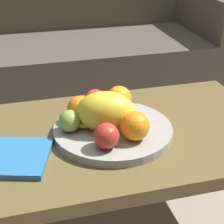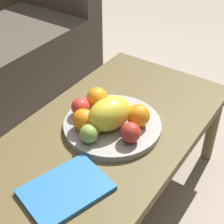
# 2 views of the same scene
# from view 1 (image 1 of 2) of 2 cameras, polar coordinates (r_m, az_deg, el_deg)

# --- Properties ---
(coffee_table) EXTENTS (1.02, 0.58, 0.40)m
(coffee_table) POSITION_cam_1_polar(r_m,az_deg,el_deg) (1.15, 0.00, -5.16)
(coffee_table) COLOR brown
(coffee_table) RESTS_ON ground_plane
(couch) EXTENTS (1.70, 0.70, 0.90)m
(couch) POSITION_cam_1_polar(r_m,az_deg,el_deg) (2.13, -6.61, 8.97)
(couch) COLOR #4A4238
(couch) RESTS_ON ground_plane
(fruit_bowl) EXTENTS (0.36, 0.36, 0.03)m
(fruit_bowl) POSITION_cam_1_polar(r_m,az_deg,el_deg) (1.11, -0.00, -2.87)
(fruit_bowl) COLOR #9D9B94
(fruit_bowl) RESTS_ON coffee_table
(melon_large_front) EXTENTS (0.20, 0.16, 0.12)m
(melon_large_front) POSITION_cam_1_polar(r_m,az_deg,el_deg) (1.07, -0.99, 0.14)
(melon_large_front) COLOR yellow
(melon_large_front) RESTS_ON fruit_bowl
(orange_front) EXTENTS (0.08, 0.08, 0.08)m
(orange_front) POSITION_cam_1_polar(r_m,az_deg,el_deg) (1.03, 3.57, -2.16)
(orange_front) COLOR orange
(orange_front) RESTS_ON fruit_bowl
(orange_left) EXTENTS (0.08, 0.08, 0.08)m
(orange_left) POSITION_cam_1_polar(r_m,az_deg,el_deg) (1.12, -4.92, 0.50)
(orange_left) COLOR orange
(orange_left) RESTS_ON fruit_bowl
(orange_right) EXTENTS (0.08, 0.08, 0.08)m
(orange_right) POSITION_cam_1_polar(r_m,az_deg,el_deg) (1.18, 1.10, 2.10)
(orange_right) COLOR orange
(orange_right) RESTS_ON fruit_bowl
(apple_front) EXTENTS (0.07, 0.07, 0.07)m
(apple_front) POSITION_cam_1_polar(r_m,az_deg,el_deg) (1.19, -2.64, 1.86)
(apple_front) COLOR red
(apple_front) RESTS_ON fruit_bowl
(apple_left) EXTENTS (0.06, 0.06, 0.06)m
(apple_left) POSITION_cam_1_polar(r_m,az_deg,el_deg) (1.07, -6.54, -1.37)
(apple_left) COLOR #80A73F
(apple_left) RESTS_ON fruit_bowl
(apple_right) EXTENTS (0.07, 0.07, 0.07)m
(apple_right) POSITION_cam_1_polar(r_m,az_deg,el_deg) (0.99, -0.88, -3.72)
(apple_right) COLOR #B53125
(apple_right) RESTS_ON fruit_bowl
(banana_bunch) EXTENTS (0.17, 0.12, 0.06)m
(banana_bunch) POSITION_cam_1_polar(r_m,az_deg,el_deg) (1.10, -1.29, -0.74)
(banana_bunch) COLOR gold
(banana_bunch) RESTS_ON fruit_bowl
(magazine) EXTENTS (0.29, 0.25, 0.02)m
(magazine) POSITION_cam_1_polar(r_m,az_deg,el_deg) (1.04, -16.62, -6.64)
(magazine) COLOR #2B6FB2
(magazine) RESTS_ON coffee_table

